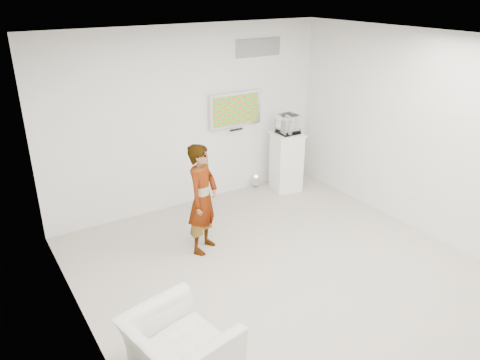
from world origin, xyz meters
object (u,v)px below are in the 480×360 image
(armchair, at_px, (180,350))
(pedestal, at_px, (286,162))
(person, at_px, (203,199))
(tv, at_px, (235,109))
(floor_uplight, at_px, (256,182))

(armchair, relative_size, pedestal, 0.92)
(person, bearing_deg, pedestal, -10.01)
(tv, bearing_deg, person, -134.41)
(floor_uplight, bearing_deg, pedestal, -34.14)
(tv, distance_m, person, 2.21)
(floor_uplight, bearing_deg, armchair, -133.31)
(tv, relative_size, armchair, 1.00)
(person, height_order, pedestal, person)
(floor_uplight, bearing_deg, tv, 166.34)
(tv, height_order, armchair, tv)
(tv, relative_size, person, 0.62)
(tv, xyz_separation_m, pedestal, (0.85, -0.41, -1.01))
(armchair, relative_size, floor_uplight, 3.95)
(tv, distance_m, floor_uplight, 1.48)
(floor_uplight, bearing_deg, person, -143.14)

